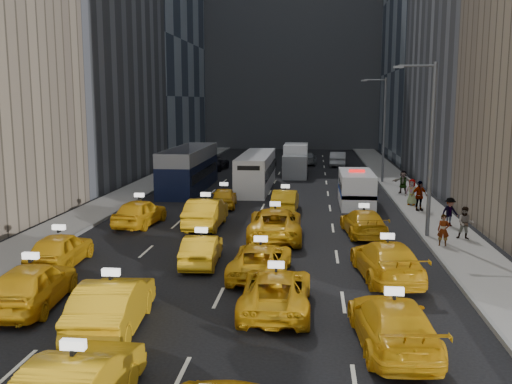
# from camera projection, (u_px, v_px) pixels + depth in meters

# --- Properties ---
(ground) EXTENTS (160.00, 160.00, 0.00)m
(ground) POSITION_uv_depth(u_px,v_px,m) (209.00, 318.00, 18.78)
(ground) COLOR black
(ground) RESTS_ON ground
(sidewalk_west) EXTENTS (3.00, 90.00, 0.15)m
(sidewalk_west) POSITION_uv_depth(u_px,v_px,m) (134.00, 192.00, 44.37)
(sidewalk_west) COLOR gray
(sidewalk_west) RESTS_ON ground
(sidewalk_east) EXTENTS (3.00, 90.00, 0.15)m
(sidewalk_east) POSITION_uv_depth(u_px,v_px,m) (410.00, 196.00, 42.27)
(sidewalk_east) COLOR gray
(sidewalk_east) RESTS_ON ground
(curb_west) EXTENTS (0.15, 90.00, 0.18)m
(curb_west) POSITION_uv_depth(u_px,v_px,m) (153.00, 192.00, 44.23)
(curb_west) COLOR slate
(curb_west) RESTS_ON ground
(curb_east) EXTENTS (0.15, 90.00, 0.18)m
(curb_east) POSITION_uv_depth(u_px,v_px,m) (390.00, 196.00, 42.42)
(curb_east) COLOR slate
(curb_east) RESTS_ON ground
(building_backdrop) EXTENTS (30.00, 12.00, 40.00)m
(building_backdrop) POSITION_uv_depth(u_px,v_px,m) (294.00, 14.00, 86.31)
(building_backdrop) COLOR slate
(building_backdrop) RESTS_ON ground
(streetlight_near) EXTENTS (2.15, 0.22, 9.00)m
(streetlight_near) POSITION_uv_depth(u_px,v_px,m) (429.00, 144.00, 28.86)
(streetlight_near) COLOR #595B60
(streetlight_near) RESTS_ON ground
(streetlight_far) EXTENTS (2.15, 0.22, 9.00)m
(streetlight_far) POSITION_uv_depth(u_px,v_px,m) (383.00, 126.00, 48.51)
(streetlight_far) COLOR #595B60
(streetlight_far) RESTS_ON ground
(taxi_4) EXTENTS (2.31, 4.91, 1.62)m
(taxi_4) POSITION_uv_depth(u_px,v_px,m) (32.00, 285.00, 19.68)
(taxi_4) COLOR gold
(taxi_4) RESTS_ON ground
(taxi_5) EXTENTS (2.16, 5.13, 1.65)m
(taxi_5) POSITION_uv_depth(u_px,v_px,m) (112.00, 304.00, 17.73)
(taxi_5) COLOR gold
(taxi_5) RESTS_ON ground
(taxi_6) EXTENTS (2.38, 5.05, 1.40)m
(taxi_6) POSITION_uv_depth(u_px,v_px,m) (276.00, 291.00, 19.39)
(taxi_6) COLOR gold
(taxi_6) RESTS_ON ground
(taxi_7) EXTENTS (2.50, 5.27, 1.48)m
(taxi_7) POSITION_uv_depth(u_px,v_px,m) (393.00, 323.00, 16.46)
(taxi_7) COLOR gold
(taxi_7) RESTS_ON ground
(taxi_8) EXTENTS (2.00, 4.51, 1.51)m
(taxi_8) POSITION_uv_depth(u_px,v_px,m) (60.00, 249.00, 24.55)
(taxi_8) COLOR gold
(taxi_8) RESTS_ON ground
(taxi_9) EXTENTS (1.62, 4.12, 1.33)m
(taxi_9) POSITION_uv_depth(u_px,v_px,m) (202.00, 250.00, 24.81)
(taxi_9) COLOR gold
(taxi_9) RESTS_ON ground
(taxi_10) EXTENTS (2.42, 4.92, 1.34)m
(taxi_10) POSITION_uv_depth(u_px,v_px,m) (261.00, 260.00, 23.20)
(taxi_10) COLOR gold
(taxi_10) RESTS_ON ground
(taxi_11) EXTENTS (2.82, 5.56, 1.55)m
(taxi_11) POSITION_uv_depth(u_px,v_px,m) (387.00, 260.00, 22.81)
(taxi_11) COLOR gold
(taxi_11) RESTS_ON ground
(taxi_12) EXTENTS (2.33, 4.77, 1.57)m
(taxi_12) POSITION_uv_depth(u_px,v_px,m) (140.00, 212.00, 32.50)
(taxi_12) COLOR gold
(taxi_12) RESTS_ON ground
(taxi_13) EXTENTS (1.79, 5.07, 1.67)m
(taxi_13) POSITION_uv_depth(u_px,v_px,m) (206.00, 213.00, 32.12)
(taxi_13) COLOR gold
(taxi_13) RESTS_ON ground
(taxi_14) EXTENTS (2.93, 5.92, 1.61)m
(taxi_14) POSITION_uv_depth(u_px,v_px,m) (275.00, 223.00, 29.49)
(taxi_14) COLOR gold
(taxi_14) RESTS_ON ground
(taxi_15) EXTENTS (2.46, 4.97, 1.39)m
(taxi_15) POSITION_uv_depth(u_px,v_px,m) (364.00, 223.00, 30.22)
(taxi_15) COLOR gold
(taxi_15) RESTS_ON ground
(taxi_16) EXTENTS (1.95, 4.11, 1.36)m
(taxi_16) POSITION_uv_depth(u_px,v_px,m) (224.00, 197.00, 38.16)
(taxi_16) COLOR gold
(taxi_16) RESTS_ON ground
(taxi_17) EXTENTS (1.64, 4.40, 1.44)m
(taxi_17) POSITION_uv_depth(u_px,v_px,m) (285.00, 201.00, 36.66)
(taxi_17) COLOR gold
(taxi_17) RESTS_ON ground
(nypd_van) EXTENTS (2.28, 5.77, 2.47)m
(nypd_van) POSITION_uv_depth(u_px,v_px,m) (356.00, 189.00, 38.77)
(nypd_van) COLOR white
(nypd_van) RESTS_ON ground
(double_decker) EXTENTS (3.17, 11.57, 3.33)m
(double_decker) POSITION_uv_depth(u_px,v_px,m) (189.00, 169.00, 45.53)
(double_decker) COLOR black
(double_decker) RESTS_ON ground
(city_bus) EXTENTS (3.46, 11.25, 2.86)m
(city_bus) POSITION_uv_depth(u_px,v_px,m) (256.00, 172.00, 45.96)
(city_bus) COLOR silver
(city_bus) RESTS_ON ground
(box_truck) EXTENTS (2.65, 6.61, 2.96)m
(box_truck) POSITION_uv_depth(u_px,v_px,m) (296.00, 161.00, 54.01)
(box_truck) COLOR silver
(box_truck) RESTS_ON ground
(misc_car_0) EXTENTS (1.76, 4.41, 1.43)m
(misc_car_0) POSITION_uv_depth(u_px,v_px,m) (362.00, 179.00, 46.80)
(misc_car_0) COLOR #B0B4B8
(misc_car_0) RESTS_ON ground
(misc_car_1) EXTENTS (2.72, 5.09, 1.36)m
(misc_car_1) POSITION_uv_depth(u_px,v_px,m) (215.00, 163.00, 58.94)
(misc_car_1) COLOR black
(misc_car_1) RESTS_ON ground
(misc_car_2) EXTENTS (2.10, 4.79, 1.37)m
(misc_car_2) POSITION_uv_depth(u_px,v_px,m) (307.00, 158.00, 63.56)
(misc_car_2) COLOR gray
(misc_car_2) RESTS_ON ground
(misc_car_3) EXTENTS (2.11, 4.65, 1.55)m
(misc_car_3) POSITION_uv_depth(u_px,v_px,m) (266.00, 160.00, 60.76)
(misc_car_3) COLOR black
(misc_car_3) RESTS_ON ground
(misc_car_4) EXTENTS (1.93, 4.87, 1.58)m
(misc_car_4) POSITION_uv_depth(u_px,v_px,m) (338.00, 159.00, 62.15)
(misc_car_4) COLOR #94979B
(misc_car_4) RESTS_ON ground
(pedestrian_0) EXTENTS (0.63, 0.48, 1.54)m
(pedestrian_0) POSITION_uv_depth(u_px,v_px,m) (443.00, 230.00, 27.46)
(pedestrian_0) COLOR gray
(pedestrian_0) RESTS_ON sidewalk_east
(pedestrian_1) EXTENTS (0.89, 0.62, 1.66)m
(pedestrian_1) POSITION_uv_depth(u_px,v_px,m) (465.00, 223.00, 28.76)
(pedestrian_1) COLOR gray
(pedestrian_1) RESTS_ON sidewalk_east
(pedestrian_2) EXTENTS (1.13, 0.81, 1.62)m
(pedestrian_2) POSITION_uv_depth(u_px,v_px,m) (450.00, 212.00, 31.73)
(pedestrian_2) COLOR gray
(pedestrian_2) RESTS_ON sidewalk_east
(pedestrian_3) EXTENTS (1.23, 0.90, 1.91)m
(pedestrian_3) POSITION_uv_depth(u_px,v_px,m) (419.00, 196.00, 36.20)
(pedestrian_3) COLOR gray
(pedestrian_3) RESTS_ON sidewalk_east
(pedestrian_4) EXTENTS (0.97, 0.78, 1.75)m
(pedestrian_4) POSITION_uv_depth(u_px,v_px,m) (412.00, 192.00, 38.19)
(pedestrian_4) COLOR gray
(pedestrian_4) RESTS_ON sidewalk_east
(pedestrian_5) EXTENTS (1.66, 1.03, 1.73)m
(pedestrian_5) POSITION_uv_depth(u_px,v_px,m) (403.00, 182.00, 42.87)
(pedestrian_5) COLOR gray
(pedestrian_5) RESTS_ON sidewalk_east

